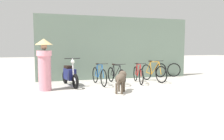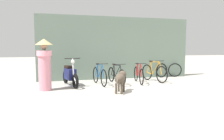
{
  "view_description": "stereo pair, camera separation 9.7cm",
  "coord_description": "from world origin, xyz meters",
  "px_view_note": "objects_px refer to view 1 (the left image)",
  "views": [
    {
      "loc": [
        -3.16,
        -6.28,
        1.43
      ],
      "look_at": [
        -0.92,
        1.11,
        0.65
      ],
      "focal_mm": 35.0,
      "sensor_mm": 36.0,
      "label": 1
    },
    {
      "loc": [
        -3.07,
        -6.31,
        1.43
      ],
      "look_at": [
        -0.92,
        1.11,
        0.65
      ],
      "focal_mm": 35.0,
      "sensor_mm": 36.0,
      "label": 2
    }
  ],
  "objects_px": {
    "bicycle_1": "(116,75)",
    "stray_dog": "(121,78)",
    "bicycle_0": "(99,76)",
    "motorcycle": "(70,75)",
    "bicycle_2": "(138,75)",
    "bicycle_3": "(153,73)",
    "spare_tire_right": "(161,70)",
    "spare_tire_left": "(174,70)",
    "person_in_robes": "(44,62)"
  },
  "relations": [
    {
      "from": "motorcycle",
      "to": "spare_tire_right",
      "type": "xyz_separation_m",
      "value": [
        4.52,
        1.19,
        -0.07
      ]
    },
    {
      "from": "motorcycle",
      "to": "spare_tire_left",
      "type": "relative_size",
      "value": 2.71
    },
    {
      "from": "bicycle_1",
      "to": "person_in_robes",
      "type": "distance_m",
      "value": 2.88
    },
    {
      "from": "motorcycle",
      "to": "bicycle_3",
      "type": "bearing_deg",
      "value": 81.01
    },
    {
      "from": "bicycle_2",
      "to": "motorcycle",
      "type": "height_order",
      "value": "motorcycle"
    },
    {
      "from": "stray_dog",
      "to": "spare_tire_right",
      "type": "bearing_deg",
      "value": -17.12
    },
    {
      "from": "bicycle_0",
      "to": "spare_tire_right",
      "type": "height_order",
      "value": "bicycle_0"
    },
    {
      "from": "bicycle_2",
      "to": "bicycle_3",
      "type": "distance_m",
      "value": 0.81
    },
    {
      "from": "stray_dog",
      "to": "spare_tire_left",
      "type": "height_order",
      "value": "spare_tire_left"
    },
    {
      "from": "person_in_robes",
      "to": "spare_tire_left",
      "type": "distance_m",
      "value": 6.45
    },
    {
      "from": "stray_dog",
      "to": "person_in_robes",
      "type": "distance_m",
      "value": 2.61
    },
    {
      "from": "bicycle_1",
      "to": "stray_dog",
      "type": "height_order",
      "value": "bicycle_1"
    },
    {
      "from": "bicycle_2",
      "to": "bicycle_3",
      "type": "height_order",
      "value": "bicycle_3"
    },
    {
      "from": "bicycle_2",
      "to": "motorcycle",
      "type": "distance_m",
      "value": 2.77
    },
    {
      "from": "spare_tire_left",
      "to": "stray_dog",
      "type": "bearing_deg",
      "value": -142.97
    },
    {
      "from": "bicycle_3",
      "to": "person_in_robes",
      "type": "height_order",
      "value": "person_in_robes"
    },
    {
      "from": "bicycle_1",
      "to": "spare_tire_right",
      "type": "distance_m",
      "value": 2.93
    },
    {
      "from": "bicycle_3",
      "to": "bicycle_2",
      "type": "bearing_deg",
      "value": -88.35
    },
    {
      "from": "bicycle_1",
      "to": "bicycle_2",
      "type": "height_order",
      "value": "bicycle_2"
    },
    {
      "from": "motorcycle",
      "to": "bicycle_0",
      "type": "bearing_deg",
      "value": 77.15
    },
    {
      "from": "bicycle_2",
      "to": "spare_tire_left",
      "type": "distance_m",
      "value": 2.79
    },
    {
      "from": "bicycle_1",
      "to": "person_in_robes",
      "type": "xyz_separation_m",
      "value": [
        -2.73,
        -0.68,
        0.62
      ]
    },
    {
      "from": "bicycle_3",
      "to": "stray_dog",
      "type": "distance_m",
      "value": 2.76
    },
    {
      "from": "bicycle_3",
      "to": "stray_dog",
      "type": "height_order",
      "value": "bicycle_3"
    },
    {
      "from": "person_in_robes",
      "to": "bicycle_1",
      "type": "bearing_deg",
      "value": 172.03
    },
    {
      "from": "motorcycle",
      "to": "spare_tire_right",
      "type": "distance_m",
      "value": 4.67
    },
    {
      "from": "bicycle_0",
      "to": "person_in_robes",
      "type": "xyz_separation_m",
      "value": [
        -2.02,
        -0.62,
        0.61
      ]
    },
    {
      "from": "bicycle_1",
      "to": "bicycle_3",
      "type": "height_order",
      "value": "bicycle_3"
    },
    {
      "from": "bicycle_0",
      "to": "bicycle_2",
      "type": "xyz_separation_m",
      "value": [
        1.64,
        -0.03,
        -0.01
      ]
    },
    {
      "from": "bicycle_1",
      "to": "spare_tire_left",
      "type": "distance_m",
      "value": 3.61
    },
    {
      "from": "bicycle_1",
      "to": "stray_dog",
      "type": "distance_m",
      "value": 1.74
    },
    {
      "from": "spare_tire_right",
      "to": "bicycle_1",
      "type": "bearing_deg",
      "value": -156.36
    },
    {
      "from": "bicycle_3",
      "to": "bicycle_1",
      "type": "bearing_deg",
      "value": -98.15
    },
    {
      "from": "bicycle_0",
      "to": "bicycle_1",
      "type": "relative_size",
      "value": 0.97
    },
    {
      "from": "bicycle_1",
      "to": "motorcycle",
      "type": "relative_size",
      "value": 0.92
    },
    {
      "from": "bicycle_0",
      "to": "motorcycle",
      "type": "bearing_deg",
      "value": -97.76
    },
    {
      "from": "bicycle_3",
      "to": "spare_tire_left",
      "type": "bearing_deg",
      "value": 111.1
    },
    {
      "from": "bicycle_3",
      "to": "spare_tire_right",
      "type": "xyz_separation_m",
      "value": [
        0.96,
        1.08,
        -0.03
      ]
    },
    {
      "from": "motorcycle",
      "to": "person_in_robes",
      "type": "relative_size",
      "value": 1.06
    },
    {
      "from": "person_in_robes",
      "to": "spare_tire_right",
      "type": "distance_m",
      "value": 5.75
    },
    {
      "from": "motorcycle",
      "to": "person_in_robes",
      "type": "distance_m",
      "value": 1.24
    },
    {
      "from": "bicycle_1",
      "to": "bicycle_2",
      "type": "xyz_separation_m",
      "value": [
        0.93,
        -0.09,
        0.01
      ]
    },
    {
      "from": "bicycle_0",
      "to": "spare_tire_left",
      "type": "distance_m",
      "value": 4.31
    },
    {
      "from": "motorcycle",
      "to": "stray_dog",
      "type": "height_order",
      "value": "motorcycle"
    },
    {
      "from": "bicycle_2",
      "to": "spare_tire_left",
      "type": "bearing_deg",
      "value": 127.08
    },
    {
      "from": "bicycle_1",
      "to": "person_in_robes",
      "type": "relative_size",
      "value": 0.98
    },
    {
      "from": "spare_tire_left",
      "to": "spare_tire_right",
      "type": "xyz_separation_m",
      "value": [
        -0.73,
        -0.0,
        0.0
      ]
    },
    {
      "from": "bicycle_0",
      "to": "bicycle_2",
      "type": "relative_size",
      "value": 1.01
    },
    {
      "from": "person_in_robes",
      "to": "stray_dog",
      "type": "bearing_deg",
      "value": 134.78
    },
    {
      "from": "bicycle_0",
      "to": "stray_dog",
      "type": "height_order",
      "value": "bicycle_0"
    }
  ]
}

